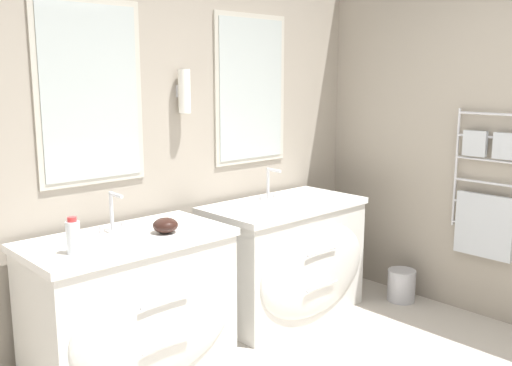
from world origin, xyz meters
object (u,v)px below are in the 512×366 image
at_px(vanity_left, 134,306).
at_px(toiletry_bottle, 73,237).
at_px(vanity_right, 287,258).
at_px(waste_bin, 401,285).
at_px(amenity_bowl, 165,225).

relative_size(vanity_left, toiletry_bottle, 6.07).
relative_size(vanity_right, waste_bin, 4.73).
bearing_deg(toiletry_bottle, amenity_bowl, 0.83).
xyz_separation_m(toiletry_bottle, waste_bin, (2.47, -0.38, -0.79)).
bearing_deg(vanity_left, toiletry_bottle, -170.21).
distance_m(toiletry_bottle, waste_bin, 2.62).
distance_m(vanity_left, amenity_bowl, 0.50).
bearing_deg(amenity_bowl, toiletry_bottle, -179.17).
bearing_deg(toiletry_bottle, vanity_right, 2.21).
height_order(vanity_left, toiletry_bottle, toiletry_bottle).
relative_size(amenity_bowl, waste_bin, 0.60).
xyz_separation_m(vanity_left, amenity_bowl, (0.20, -0.06, 0.46)).
bearing_deg(vanity_left, vanity_right, 0.00).
distance_m(vanity_left, waste_bin, 2.16).
bearing_deg(vanity_left, amenity_bowl, -15.63).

